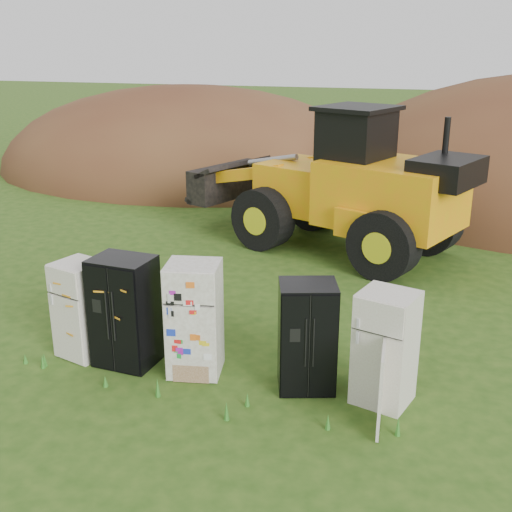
{
  "coord_description": "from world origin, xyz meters",
  "views": [
    {
      "loc": [
        2.99,
        -8.25,
        4.93
      ],
      "look_at": [
        -0.06,
        2.0,
        1.28
      ],
      "focal_mm": 45.0,
      "sensor_mm": 36.0,
      "label": 1
    }
  ],
  "objects_px": {
    "fridge_sticker": "(194,319)",
    "fridge_open_door": "(385,348)",
    "fridge_black_right": "(307,336)",
    "wheel_loader": "(323,177)",
    "fridge_black_side": "(125,311)",
    "fridge_leftmost": "(82,309)"
  },
  "relations": [
    {
      "from": "fridge_leftmost",
      "to": "wheel_loader",
      "type": "bearing_deg",
      "value": 85.71
    },
    {
      "from": "wheel_loader",
      "to": "fridge_open_door",
      "type": "bearing_deg",
      "value": -49.33
    },
    {
      "from": "fridge_black_right",
      "to": "fridge_leftmost",
      "type": "bearing_deg",
      "value": 162.61
    },
    {
      "from": "fridge_open_door",
      "to": "fridge_sticker",
      "type": "bearing_deg",
      "value": -164.37
    },
    {
      "from": "fridge_open_door",
      "to": "fridge_black_side",
      "type": "bearing_deg",
      "value": -163.49
    },
    {
      "from": "fridge_leftmost",
      "to": "fridge_sticker",
      "type": "distance_m",
      "value": 1.96
    },
    {
      "from": "fridge_leftmost",
      "to": "fridge_open_door",
      "type": "height_order",
      "value": "fridge_open_door"
    },
    {
      "from": "fridge_leftmost",
      "to": "fridge_black_side",
      "type": "xyz_separation_m",
      "value": [
        0.81,
        -0.06,
        0.09
      ]
    },
    {
      "from": "fridge_black_side",
      "to": "wheel_loader",
      "type": "distance_m",
      "value": 7.18
    },
    {
      "from": "fridge_sticker",
      "to": "wheel_loader",
      "type": "height_order",
      "value": "wheel_loader"
    },
    {
      "from": "fridge_black_right",
      "to": "fridge_open_door",
      "type": "height_order",
      "value": "fridge_open_door"
    },
    {
      "from": "fridge_black_side",
      "to": "fridge_open_door",
      "type": "relative_size",
      "value": 1.06
    },
    {
      "from": "fridge_sticker",
      "to": "fridge_open_door",
      "type": "xyz_separation_m",
      "value": [
        2.87,
        -0.05,
        -0.06
      ]
    },
    {
      "from": "fridge_black_right",
      "to": "fridge_open_door",
      "type": "relative_size",
      "value": 0.99
    },
    {
      "from": "fridge_black_side",
      "to": "fridge_black_right",
      "type": "bearing_deg",
      "value": 6.18
    },
    {
      "from": "fridge_open_door",
      "to": "wheel_loader",
      "type": "height_order",
      "value": "wheel_loader"
    },
    {
      "from": "fridge_black_right",
      "to": "wheel_loader",
      "type": "bearing_deg",
      "value": 81.8
    },
    {
      "from": "fridge_leftmost",
      "to": "fridge_black_right",
      "type": "height_order",
      "value": "fridge_black_right"
    },
    {
      "from": "fridge_black_right",
      "to": "wheel_loader",
      "type": "height_order",
      "value": "wheel_loader"
    },
    {
      "from": "fridge_sticker",
      "to": "fridge_black_side",
      "type": "bearing_deg",
      "value": 171.78
    },
    {
      "from": "fridge_sticker",
      "to": "fridge_black_right",
      "type": "distance_m",
      "value": 1.74
    },
    {
      "from": "wheel_loader",
      "to": "fridge_black_right",
      "type": "bearing_deg",
      "value": -58.06
    }
  ]
}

